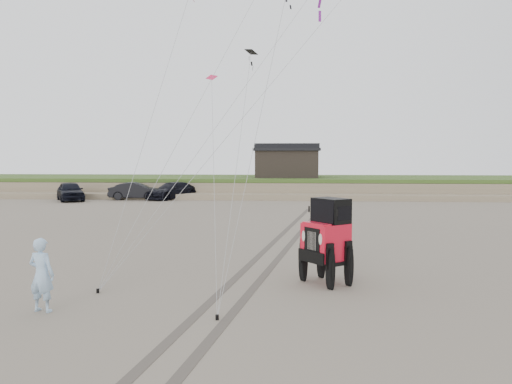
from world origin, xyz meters
TOP-DOWN VIEW (x-y plane):
  - ground at (0.00, 0.00)m, footprint 160.00×160.00m
  - dune_ridge at (0.00, 37.50)m, footprint 160.00×14.25m
  - cabin at (2.00, 37.00)m, footprint 6.40×5.40m
  - truck_a at (-16.35, 28.54)m, footprint 4.11×5.07m
  - truck_b at (-11.09, 29.96)m, footprint 4.64×1.85m
  - truck_c at (-8.06, 30.69)m, footprint 4.51×5.50m
  - jeep at (3.50, 1.87)m, footprint 5.64×5.17m
  - man at (-3.44, -1.30)m, footprint 0.72×0.54m
  - stake_main at (-2.75, 0.40)m, footprint 0.08×0.08m
  - stake_aux at (0.83, -1.60)m, footprint 0.08×0.08m
  - tire_tracks at (2.00, 8.00)m, footprint 5.22×29.74m

SIDE VIEW (x-z plane):
  - ground at x=0.00m, z-range 0.00..0.00m
  - tire_tracks at x=2.00m, z-range 0.00..0.01m
  - stake_main at x=-2.75m, z-range 0.00..0.12m
  - stake_aux at x=0.83m, z-range 0.00..0.12m
  - truck_c at x=-8.06m, z-range 0.00..1.50m
  - truck_b at x=-11.09m, z-range 0.00..1.50m
  - truck_a at x=-16.35m, z-range 0.00..1.62m
  - dune_ridge at x=0.00m, z-range -0.04..1.68m
  - man at x=-3.44m, z-range 0.00..1.79m
  - jeep at x=3.50m, z-range 0.00..2.00m
  - cabin at x=2.00m, z-range 1.56..4.91m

